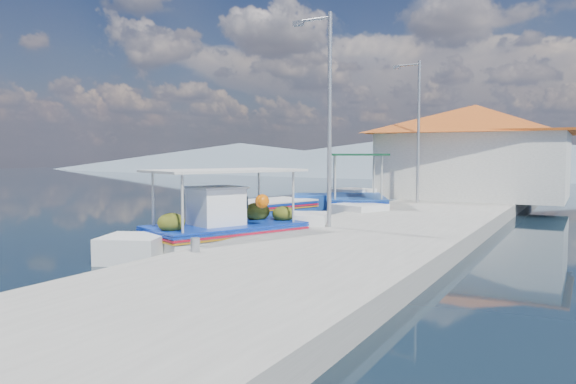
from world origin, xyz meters
The scene contains 10 objects.
ground centered at (0.00, 0.00, 0.00)m, with size 160.00×160.00×0.00m, color black.
quay centered at (5.90, 6.00, 0.25)m, with size 5.00×44.00×0.50m, color #A7A59D.
bollards centered at (3.80, 5.25, 0.65)m, with size 0.20×17.20×0.30m.
main_caique centered at (2.51, -0.09, 0.46)m, with size 3.89×6.72×2.40m.
caique_green_canopy centered at (2.61, 9.12, 0.43)m, with size 4.31×6.95×2.86m.
caique_blue_hull centered at (0.29, 5.62, 0.33)m, with size 3.29×6.46×1.20m.
harbor_building centered at (6.20, 15.00, 2.78)m, with size 10.49×10.49×4.40m.
lamp_post_near centered at (4.51, 2.00, 3.85)m, with size 1.21×0.14×6.00m.
lamp_post_far centered at (4.51, 11.00, 3.85)m, with size 1.21×0.14×6.00m.
mountain_ridge centered at (6.54, 56.00, 2.04)m, with size 171.40×96.00×5.50m.
Camera 1 is at (11.06, -12.01, 2.57)m, focal length 33.97 mm.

